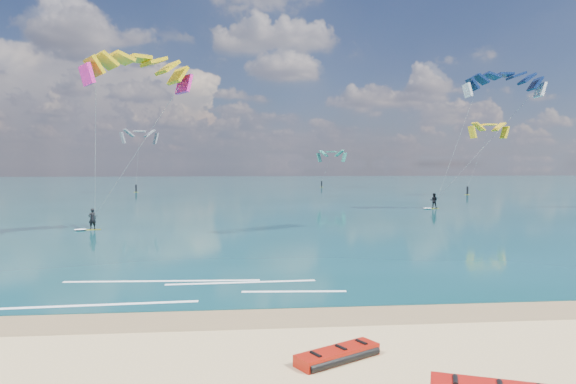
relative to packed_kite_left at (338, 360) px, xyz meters
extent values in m
plane|color=tan|center=(-3.90, 40.96, 0.00)|extent=(320.00, 320.00, 0.00)
cube|color=olive|center=(-3.90, 3.96, 0.00)|extent=(320.00, 2.40, 0.01)
cube|color=#0A3538|center=(-3.90, 104.96, 0.02)|extent=(320.00, 200.00, 0.04)
cube|color=gold|center=(-14.12, 28.28, 0.07)|extent=(1.30, 0.64, 0.05)
imported|color=black|center=(-14.12, 28.28, 0.91)|extent=(0.72, 0.66, 1.65)
cylinder|color=black|center=(-13.84, 28.01, 1.14)|extent=(0.50, 0.14, 0.04)
cube|color=#C1CD1E|center=(19.96, 44.39, 0.07)|extent=(1.43, 0.95, 0.06)
imported|color=black|center=(19.96, 44.39, 0.96)|extent=(1.06, 0.97, 1.75)
cylinder|color=black|center=(20.27, 44.08, 1.27)|extent=(0.52, 0.26, 0.04)
cube|color=white|center=(-5.99, 9.66, 0.04)|extent=(8.62, 0.71, 0.01)
cube|color=white|center=(-0.38, 7.26, 0.04)|extent=(4.26, 0.55, 0.01)
cube|color=white|center=(-2.51, 9.06, 0.04)|extent=(6.54, 0.48, 0.01)
cube|color=white|center=(-7.71, 5.96, 0.04)|extent=(7.14, 0.62, 0.01)
camera|label=1|loc=(-2.58, -13.17, 5.21)|focal=32.00mm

